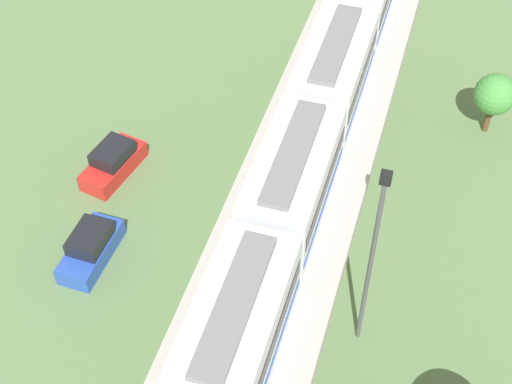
{
  "coord_description": "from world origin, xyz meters",
  "views": [
    {
      "loc": [
        4.46,
        -25.25,
        30.49
      ],
      "look_at": [
        -2.5,
        -2.43,
        5.0
      ],
      "focal_mm": 52.94,
      "sensor_mm": 36.0,
      "label": 1
    }
  ],
  "objects_px": {
    "train": "(314,124)",
    "parked_car_blue": "(91,248)",
    "parked_car_red": "(113,162)",
    "tree_near_viaduct": "(495,95)",
    "signal_post": "(372,256)"
  },
  "relations": [
    {
      "from": "parked_car_red",
      "to": "tree_near_viaduct",
      "type": "xyz_separation_m",
      "value": [
        19.77,
        9.73,
        1.97
      ]
    },
    {
      "from": "train",
      "to": "tree_near_viaduct",
      "type": "distance_m",
      "value": 17.04
    },
    {
      "from": "parked_car_red",
      "to": "tree_near_viaduct",
      "type": "bearing_deg",
      "value": 37.11
    },
    {
      "from": "parked_car_blue",
      "to": "signal_post",
      "type": "relative_size",
      "value": 0.39
    },
    {
      "from": "train",
      "to": "signal_post",
      "type": "bearing_deg",
      "value": -41.09
    },
    {
      "from": "signal_post",
      "to": "parked_car_red",
      "type": "bearing_deg",
      "value": 156.78
    },
    {
      "from": "train",
      "to": "parked_car_blue",
      "type": "height_order",
      "value": "train"
    },
    {
      "from": "parked_car_red",
      "to": "parked_car_blue",
      "type": "height_order",
      "value": "same"
    },
    {
      "from": "parked_car_red",
      "to": "signal_post",
      "type": "xyz_separation_m",
      "value": [
        15.4,
        -6.61,
        5.25
      ]
    },
    {
      "from": "parked_car_blue",
      "to": "parked_car_red",
      "type": "bearing_deg",
      "value": 105.83
    },
    {
      "from": "parked_car_red",
      "to": "parked_car_blue",
      "type": "distance_m",
      "value": 6.15
    },
    {
      "from": "train",
      "to": "signal_post",
      "type": "relative_size",
      "value": 2.51
    },
    {
      "from": "tree_near_viaduct",
      "to": "parked_car_blue",
      "type": "bearing_deg",
      "value": -139.36
    },
    {
      "from": "parked_car_blue",
      "to": "signal_post",
      "type": "xyz_separation_m",
      "value": [
        13.94,
        -0.63,
        5.25
      ]
    },
    {
      "from": "parked_car_red",
      "to": "signal_post",
      "type": "bearing_deg",
      "value": -12.31
    }
  ]
}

